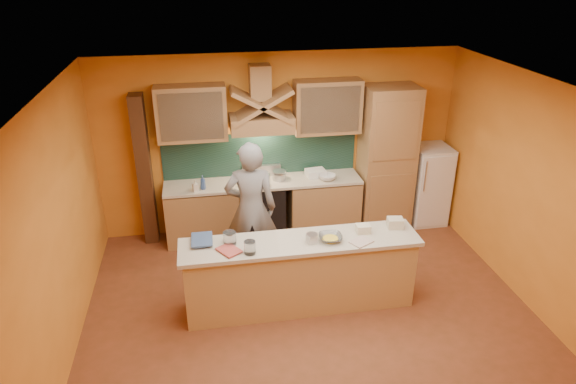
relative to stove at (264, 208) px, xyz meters
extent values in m
cube|color=brown|center=(0.30, -2.20, -0.45)|extent=(5.50, 5.00, 0.01)
cube|color=white|center=(0.30, -2.20, 2.35)|extent=(5.50, 5.00, 0.01)
cube|color=orange|center=(0.30, 0.30, 0.95)|extent=(5.50, 0.02, 2.80)
cube|color=orange|center=(-2.45, -2.20, 0.95)|extent=(0.02, 5.00, 2.80)
cube|color=orange|center=(3.05, -2.20, 0.95)|extent=(0.02, 5.00, 2.80)
cube|color=#AB7D4E|center=(-0.95, 0.00, -0.02)|extent=(1.10, 0.60, 0.86)
cube|color=#AB7D4E|center=(0.95, 0.00, -0.02)|extent=(1.10, 0.60, 0.86)
cube|color=beige|center=(0.00, 0.00, 0.45)|extent=(3.00, 0.62, 0.04)
cube|color=black|center=(0.00, 0.00, 0.00)|extent=(0.60, 0.58, 0.90)
cube|color=#17322B|center=(0.00, 0.28, 0.80)|extent=(3.00, 0.03, 0.70)
cube|color=#AB7D4E|center=(0.00, 0.05, 1.37)|extent=(0.92, 0.50, 0.24)
cube|color=#AB7D4E|center=(0.00, 0.15, 1.95)|extent=(0.30, 0.30, 0.50)
cube|color=#AB7D4E|center=(-1.00, 0.12, 1.55)|extent=(1.00, 0.35, 0.80)
cube|color=#AB7D4E|center=(1.00, 0.12, 1.55)|extent=(1.00, 0.35, 0.80)
cube|color=#AB7D4E|center=(1.95, 0.00, 0.70)|extent=(0.80, 0.60, 2.30)
cube|color=white|center=(2.70, 0.00, 0.20)|extent=(0.58, 0.60, 1.30)
cube|color=#472816|center=(-1.75, 0.15, 0.70)|extent=(0.20, 0.30, 2.30)
cube|color=tan|center=(0.20, -1.90, -0.01)|extent=(2.80, 0.55, 0.88)
cube|color=beige|center=(0.20, -1.90, 0.47)|extent=(2.90, 0.62, 0.05)
imported|color=gray|center=(-0.30, -0.97, 0.50)|extent=(0.73, 0.52, 1.90)
cylinder|color=silver|center=(-0.04, -0.14, 0.54)|extent=(0.27, 0.27, 0.17)
cylinder|color=#ADAFB4|center=(0.25, 0.01, 0.52)|extent=(0.26, 0.26, 0.13)
imported|color=silver|center=(-1.02, -0.20, 0.56)|extent=(0.10, 0.11, 0.18)
imported|color=#34508F|center=(-0.91, -0.14, 0.58)|extent=(0.09, 0.09, 0.22)
imported|color=silver|center=(0.97, -0.13, 0.51)|extent=(0.32, 0.32, 0.08)
cube|color=white|center=(0.83, 0.05, 0.52)|extent=(0.32, 0.26, 0.10)
imported|color=#BD4B43|center=(-0.75, -2.06, 0.51)|extent=(0.32, 0.34, 0.03)
imported|color=#3A517F|center=(-1.09, -1.73, 0.53)|extent=(0.26, 0.35, 0.03)
cylinder|color=white|center=(-0.64, -1.83, 0.57)|extent=(0.20, 0.20, 0.16)
cylinder|color=silver|center=(-0.43, -2.08, 0.57)|extent=(0.17, 0.17, 0.16)
cube|color=silver|center=(0.32, -1.97, 0.54)|extent=(0.13, 0.13, 0.09)
imported|color=silver|center=(0.55, -1.96, 0.53)|extent=(0.30, 0.30, 0.07)
cube|color=beige|center=(0.90, -2.07, 0.50)|extent=(0.31, 0.29, 0.02)
cube|color=beige|center=(1.43, -1.78, 0.56)|extent=(0.21, 0.18, 0.13)
cube|color=beige|center=(1.00, -1.84, 0.55)|extent=(0.17, 0.14, 0.10)
camera|label=1|loc=(-0.87, -7.12, 3.61)|focal=32.00mm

